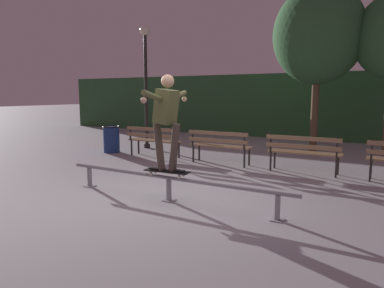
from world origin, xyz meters
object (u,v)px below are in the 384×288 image
at_px(park_bench_leftmost, 153,138).
at_px(tree_behind_benches, 318,35).
at_px(park_bench_left_center, 219,143).
at_px(skateboarder, 166,115).
at_px(lamp_post_left, 146,71).
at_px(trash_can, 111,139).
at_px(park_bench_right_center, 303,150).
at_px(skateboard, 167,171).
at_px(grind_rail, 169,181).

xyz_separation_m(park_bench_leftmost, tree_behind_benches, (3.67, 3.40, 2.96)).
bearing_deg(park_bench_left_center, skateboarder, -80.28).
relative_size(park_bench_leftmost, tree_behind_benches, 0.32).
distance_m(lamp_post_left, trash_can, 2.45).
distance_m(park_bench_right_center, trash_can, 5.67).
relative_size(tree_behind_benches, lamp_post_left, 1.28).
bearing_deg(trash_can, park_bench_right_center, -0.36).
height_order(skateboarder, park_bench_leftmost, skateboarder).
xyz_separation_m(skateboard, skateboarder, (0.00, 0.00, 0.94)).
bearing_deg(skateboard, park_bench_right_center, 64.29).
xyz_separation_m(park_bench_leftmost, park_bench_right_center, (4.10, 0.00, 0.00)).
relative_size(park_bench_left_center, lamp_post_left, 0.41).
xyz_separation_m(park_bench_right_center, trash_can, (-5.67, 0.04, -0.12)).
bearing_deg(grind_rail, park_bench_right_center, 64.82).
relative_size(skateboard, park_bench_left_center, 0.50).
bearing_deg(skateboarder, park_bench_leftmost, 129.46).
height_order(skateboarder, park_bench_left_center, skateboarder).
relative_size(skateboard, park_bench_leftmost, 0.50).
relative_size(skateboard, tree_behind_benches, 0.16).
bearing_deg(lamp_post_left, skateboarder, -49.58).
bearing_deg(grind_rail, park_bench_leftmost, 129.81).
bearing_deg(park_bench_right_center, skateboarder, -115.67).
relative_size(park_bench_leftmost, trash_can, 2.00).
distance_m(skateboarder, trash_can, 5.33).
height_order(skateboard, park_bench_left_center, park_bench_left_center).
distance_m(skateboarder, lamp_post_left, 5.93).
height_order(grind_rail, trash_can, trash_can).
bearing_deg(trash_can, park_bench_leftmost, -1.29).
distance_m(grind_rail, tree_behind_benches, 7.35).
height_order(skateboard, tree_behind_benches, tree_behind_benches).
bearing_deg(lamp_post_left, tree_behind_benches, 23.38).
bearing_deg(skateboard, lamp_post_left, 130.39).
bearing_deg(grind_rail, park_bench_left_center, 100.30).
xyz_separation_m(grind_rail, skateboard, (-0.04, -0.00, 0.17)).
xyz_separation_m(park_bench_leftmost, lamp_post_left, (-1.19, 1.30, 1.94)).
relative_size(grind_rail, skateboard, 5.38).
xyz_separation_m(skateboarder, park_bench_leftmost, (-2.59, 3.14, -0.89)).
relative_size(park_bench_left_center, tree_behind_benches, 0.32).
xyz_separation_m(skateboard, trash_can, (-4.16, 3.18, -0.08)).
bearing_deg(skateboard, park_bench_leftmost, 129.42).
xyz_separation_m(park_bench_left_center, park_bench_right_center, (2.05, 0.00, 0.00)).
height_order(park_bench_right_center, lamp_post_left, lamp_post_left).
distance_m(park_bench_right_center, tree_behind_benches, 4.53).
distance_m(park_bench_left_center, park_bench_right_center, 2.05).
xyz_separation_m(skateboard, park_bench_left_center, (-0.54, 3.14, 0.04)).
distance_m(grind_rail, park_bench_left_center, 3.20).
distance_m(grind_rail, park_bench_right_center, 3.48).
bearing_deg(lamp_post_left, grind_rail, -49.34).
distance_m(grind_rail, skateboard, 0.17).
relative_size(grind_rail, trash_can, 5.35).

